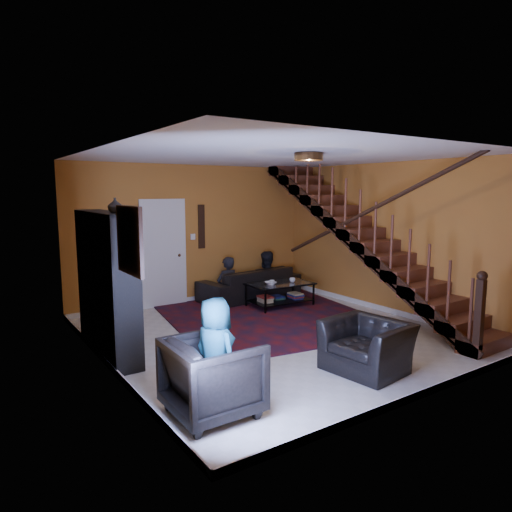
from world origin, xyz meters
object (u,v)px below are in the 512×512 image
at_px(bookshelf, 108,286).
at_px(armchair_left, 213,376).
at_px(sofa, 250,283).
at_px(armchair_right, 367,346).
at_px(coffee_table, 280,293).

bearing_deg(bookshelf, armchair_left, -81.46).
bearing_deg(sofa, armchair_right, 71.10).
bearing_deg(coffee_table, bookshelf, -167.46).
bearing_deg(coffee_table, armchair_right, -108.01).
bearing_deg(bookshelf, sofa, 26.11).
height_order(bookshelf, coffee_table, bookshelf).
relative_size(bookshelf, coffee_table, 1.56).
relative_size(sofa, coffee_table, 1.75).
height_order(bookshelf, sofa, bookshelf).
bearing_deg(armchair_right, bookshelf, -141.23).
bearing_deg(armchair_left, coffee_table, -45.36).
xyz_separation_m(sofa, coffee_table, (0.12, -0.90, -0.05)).
height_order(sofa, armchair_right, sofa).
bearing_deg(sofa, coffee_table, 91.56).
height_order(bookshelf, armchair_left, bookshelf).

